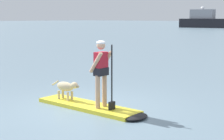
{
  "coord_description": "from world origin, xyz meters",
  "views": [
    {
      "loc": [
        6.3,
        -6.35,
        2.37
      ],
      "look_at": [
        0.0,
        1.0,
        0.9
      ],
      "focal_mm": 55.66,
      "sensor_mm": 36.0,
      "label": 1
    }
  ],
  "objects_px": {
    "person_paddler": "(102,69)",
    "dog": "(66,87)",
    "paddleboard": "(94,107)",
    "moored_boat_port": "(205,21)"
  },
  "relations": [
    {
      "from": "person_paddler",
      "to": "dog",
      "type": "relative_size",
      "value": 1.58
    },
    {
      "from": "paddleboard",
      "to": "person_paddler",
      "type": "relative_size",
      "value": 1.98
    },
    {
      "from": "person_paddler",
      "to": "moored_boat_port",
      "type": "relative_size",
      "value": 0.14
    },
    {
      "from": "moored_boat_port",
      "to": "paddleboard",
      "type": "bearing_deg",
      "value": -66.33
    },
    {
      "from": "paddleboard",
      "to": "person_paddler",
      "type": "xyz_separation_m",
      "value": [
        0.27,
        0.01,
        1.04
      ]
    },
    {
      "from": "dog",
      "to": "paddleboard",
      "type": "bearing_deg",
      "value": 1.27
    },
    {
      "from": "paddleboard",
      "to": "dog",
      "type": "bearing_deg",
      "value": -178.73
    },
    {
      "from": "moored_boat_port",
      "to": "person_paddler",
      "type": "bearing_deg",
      "value": -66.14
    },
    {
      "from": "person_paddler",
      "to": "moored_boat_port",
      "type": "distance_m",
      "value": 75.19
    },
    {
      "from": "paddleboard",
      "to": "dog",
      "type": "distance_m",
      "value": 1.1
    }
  ]
}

